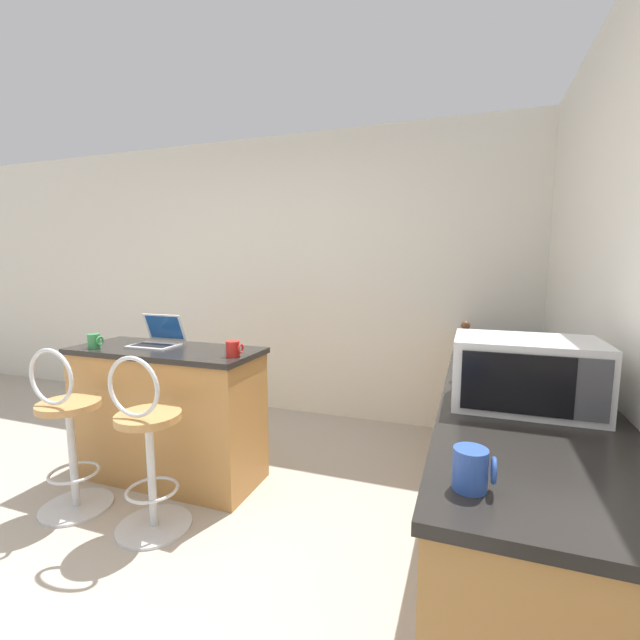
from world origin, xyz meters
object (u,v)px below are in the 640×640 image
laptop (159,337)px  mug_green (94,341)px  toaster (522,355)px  bar_stool_near (68,435)px  mug_white (470,346)px  mug_blue (472,469)px  pepper_mill (464,351)px  mug_red (233,349)px  microwave (525,373)px  bar_stool_far (148,450)px

laptop → mug_green: bearing=-144.3°
laptop → toaster: laptop is taller
laptop → bar_stool_near: bearing=-106.3°
toaster → mug_white: (-0.25, 0.42, -0.04)m
toaster → mug_blue: bearing=-100.4°
mug_blue → mug_green: size_ratio=1.10×
toaster → pepper_mill: size_ratio=1.08×
mug_red → pepper_mill: bearing=-2.0°
toaster → microwave: bearing=-94.7°
bar_stool_near → laptop: laptop is taller
laptop → mug_white: laptop is taller
toaster → mug_blue: (-0.23, -1.27, -0.04)m
laptop → toaster: (2.24, 0.02, 0.04)m
bar_stool_near → mug_white: (2.16, 1.03, 0.48)m
bar_stool_far → laptop: (-0.40, 0.59, 0.49)m
bar_stool_far → laptop: bearing=123.9°
laptop → mug_red: bearing=-11.7°
bar_stool_near → mug_blue: bearing=-17.1°
bar_stool_far → pepper_mill: pepper_mill is taller
laptop → microwave: (2.19, -0.54, 0.08)m
microwave → toaster: microwave is taller
mug_red → mug_green: (-0.98, -0.09, 0.00)m
microwave → mug_red: (-1.53, 0.40, -0.09)m
bar_stool_far → microwave: bearing=1.5°
bar_stool_far → mug_blue: bearing=-22.6°
bar_stool_near → mug_red: (0.83, 0.45, 0.48)m
microwave → mug_green: 2.53m
laptop → mug_blue: laptop is taller
bar_stool_near → toaster: 2.54m
mug_blue → mug_red: bearing=140.2°
bar_stool_far → microwave: size_ratio=1.88×
mug_green → bar_stool_near: bearing=-67.6°
mug_green → bar_stool_far: bearing=-26.6°
mug_red → mug_blue: size_ratio=0.97×
bar_stool_near → bar_stool_far: same height
toaster → mug_red: (-1.58, -0.15, -0.04)m
mug_white → mug_green: size_ratio=1.02×
mug_white → mug_red: size_ratio=0.96×
mug_blue → laptop: bearing=147.9°
toaster → mug_blue: size_ratio=2.90×
mug_red → mug_blue: (1.34, -1.12, 0.01)m
pepper_mill → mug_green: size_ratio=2.96×
bar_stool_far → pepper_mill: size_ratio=3.52×
toaster → mug_green: bearing=-174.5°
mug_red → pepper_mill: size_ratio=0.36×
laptop → mug_blue: size_ratio=2.95×
toaster → mug_blue: toaster is taller
mug_green → mug_white: bearing=16.1°
mug_white → mug_green: mug_green is taller
mug_blue → pepper_mill: size_ratio=0.37×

